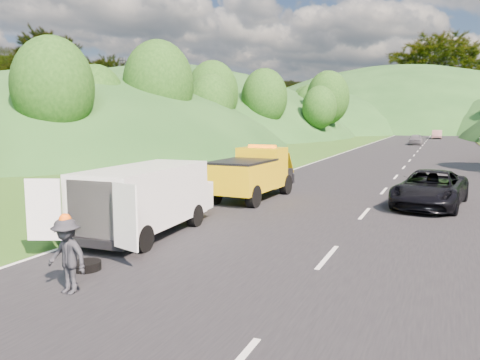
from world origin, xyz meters
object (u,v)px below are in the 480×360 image
at_px(white_van, 147,197).
at_px(woman, 168,219).
at_px(tow_truck, 253,173).
at_px(suitcase, 118,207).
at_px(worker, 69,294).
at_px(spare_tire, 87,271).
at_px(child, 196,222).
at_px(passing_suv, 429,207).

height_order(white_van, woman, white_van).
distance_m(tow_truck, suitcase, 6.19).
bearing_deg(woman, worker, -149.49).
bearing_deg(tow_truck, worker, -84.09).
bearing_deg(suitcase, spare_tire, -58.11).
relative_size(child, suitcase, 1.81).
distance_m(woman, suitcase, 2.14).
bearing_deg(white_van, child, 76.52).
height_order(tow_truck, passing_suv, tow_truck).
bearing_deg(tow_truck, suitcase, -120.53).
relative_size(woman, spare_tire, 2.76).
distance_m(tow_truck, worker, 12.05).
bearing_deg(spare_tire, passing_suv, 58.87).
distance_m(tow_truck, woman, 5.32).
bearing_deg(white_van, spare_tire, -82.83).
height_order(tow_truck, suitcase, tow_truck).
bearing_deg(woman, white_van, -148.32).
distance_m(woman, worker, 7.19).
xyz_separation_m(woman, suitcase, (-2.12, -0.10, 0.30)).
relative_size(tow_truck, child, 5.17).
bearing_deg(spare_tire, white_van, 100.37).
relative_size(worker, passing_suv, 0.30).
height_order(white_van, worker, white_van).
xyz_separation_m(worker, suitcase, (-4.10, 6.81, 0.30)).
bearing_deg(child, tow_truck, 126.06).
bearing_deg(passing_suv, spare_tire, -113.74).
bearing_deg(spare_tire, child, 92.17).
xyz_separation_m(tow_truck, spare_tire, (0.12, -10.67, -1.15)).
bearing_deg(child, suitcase, -140.64).
xyz_separation_m(child, suitcase, (-3.21, -0.13, 0.30)).
xyz_separation_m(child, passing_suv, (7.34, 6.16, 0.00)).
bearing_deg(white_van, suitcase, 139.77).
height_order(child, passing_suv, passing_suv).
height_order(worker, suitcase, worker).
bearing_deg(worker, passing_suv, 69.23).
relative_size(spare_tire, passing_suv, 0.13).
relative_size(white_van, child, 5.68).
height_order(tow_truck, woman, tow_truck).
xyz_separation_m(child, worker, (0.89, -6.93, 0.00)).
xyz_separation_m(white_van, passing_suv, (7.74, 8.41, -1.20)).
relative_size(tow_truck, suitcase, 9.35).
height_order(tow_truck, child, tow_truck).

